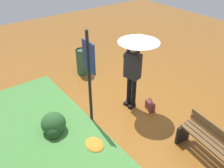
# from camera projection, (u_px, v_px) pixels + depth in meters

# --- Properties ---
(ground_plane) EXTENTS (18.00, 18.00, 0.00)m
(ground_plane) POSITION_uv_depth(u_px,v_px,m) (125.00, 111.00, 6.19)
(ground_plane) COLOR brown
(grass_verge) EXTENTS (4.80, 4.00, 0.05)m
(grass_verge) POSITION_uv_depth(u_px,v_px,m) (5.00, 152.00, 4.99)
(grass_verge) COLOR #47843D
(grass_verge) RESTS_ON ground_plane
(person_with_umbrella) EXTENTS (0.96, 0.96, 2.04)m
(person_with_umbrella) POSITION_uv_depth(u_px,v_px,m) (136.00, 53.00, 5.53)
(person_with_umbrella) COLOR black
(person_with_umbrella) RESTS_ON ground_plane
(info_sign_post) EXTENTS (0.44, 0.07, 2.30)m
(info_sign_post) POSITION_uv_depth(u_px,v_px,m) (89.00, 68.00, 5.13)
(info_sign_post) COLOR black
(info_sign_post) RESTS_ON ground_plane
(handbag) EXTENTS (0.33, 0.22, 0.37)m
(handbag) POSITION_uv_depth(u_px,v_px,m) (150.00, 106.00, 6.16)
(handbag) COLOR brown
(handbag) RESTS_ON ground_plane
(park_bench) EXTENTS (1.40, 0.55, 0.75)m
(park_bench) POSITION_uv_depth(u_px,v_px,m) (212.00, 144.00, 4.66)
(park_bench) COLOR black
(park_bench) RESTS_ON ground_plane
(trash_bin) EXTENTS (0.42, 0.42, 0.83)m
(trash_bin) POSITION_uv_depth(u_px,v_px,m) (83.00, 62.00, 7.65)
(trash_bin) COLOR #2D5138
(trash_bin) RESTS_ON ground_plane
(shrub_cluster) EXTENTS (0.61, 0.56, 0.50)m
(shrub_cluster) POSITION_uv_depth(u_px,v_px,m) (54.00, 125.00, 5.38)
(shrub_cluster) COLOR #285628
(shrub_cluster) RESTS_ON ground_plane
(leaf_pile_by_bench) EXTENTS (0.48, 0.39, 0.11)m
(leaf_pile_by_bench) POSITION_uv_depth(u_px,v_px,m) (94.00, 145.00, 5.13)
(leaf_pile_by_bench) COLOR #C68428
(leaf_pile_by_bench) RESTS_ON ground_plane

